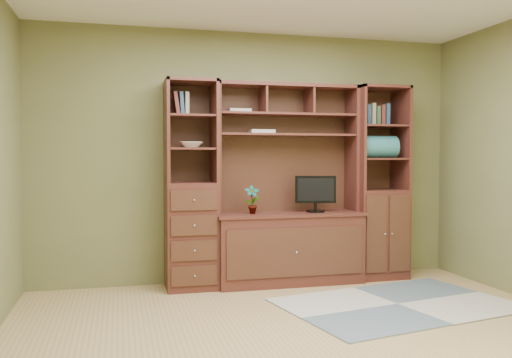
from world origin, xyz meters
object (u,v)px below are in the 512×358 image
object	(u,v)px
center_hutch	(289,184)
left_tower	(191,185)
right_tower	(378,182)
monitor	(316,187)

from	to	relation	value
center_hutch	left_tower	bearing A→B (deg)	177.71
left_tower	right_tower	bearing A→B (deg)	0.00
monitor	right_tower	bearing A→B (deg)	18.37
center_hutch	left_tower	distance (m)	1.00
center_hutch	right_tower	bearing A→B (deg)	2.23
center_hutch	monitor	bearing A→B (deg)	-7.17
left_tower	right_tower	xyz separation A→B (m)	(2.02, 0.00, 0.00)
center_hutch	monitor	size ratio (longest dim) A/B	3.97
center_hutch	left_tower	xyz separation A→B (m)	(-1.00, 0.04, 0.00)
left_tower	monitor	size ratio (longest dim) A/B	3.97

